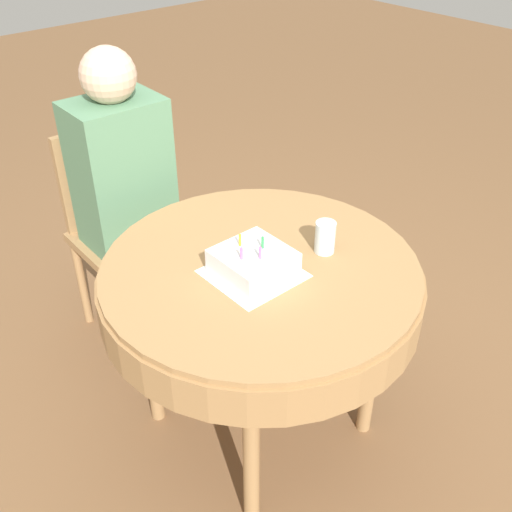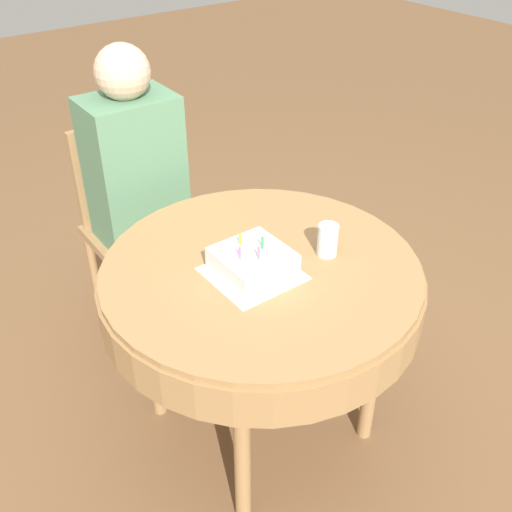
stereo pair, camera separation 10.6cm
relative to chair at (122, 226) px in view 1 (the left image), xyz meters
The scene contains 7 objects.
ground_plane 0.96m from the chair, 87.88° to the right, with size 12.00×12.00×0.00m, color brown.
dining_table 0.84m from the chair, 87.88° to the right, with size 1.00×1.00×0.72m.
chair is the anchor object (origin of this frame).
person 0.26m from the chair, 91.11° to the right, with size 0.34×0.34×1.22m.
napkin 0.88m from the chair, 91.08° to the right, with size 0.25×0.25×0.00m.
birthday_cake 0.89m from the chair, 91.09° to the right, with size 0.20×0.20×0.12m.
drinking_glass 0.97m from the chair, 75.58° to the right, with size 0.06×0.06×0.10m.
Camera 1 is at (-0.98, -1.12, 1.77)m, focal length 42.00 mm.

